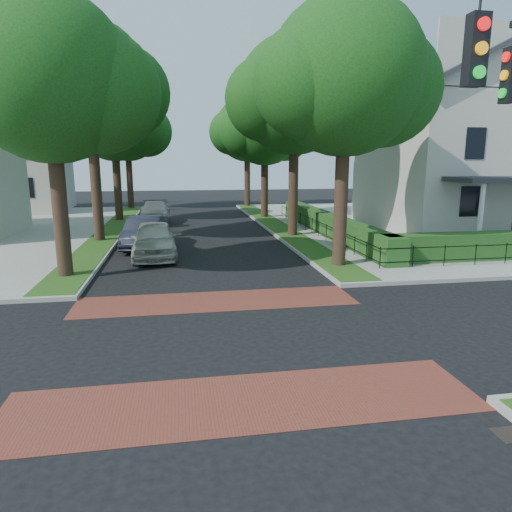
# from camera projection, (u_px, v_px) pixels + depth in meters

# --- Properties ---
(ground) EXTENTS (120.00, 120.00, 0.00)m
(ground) POSITION_uv_depth(u_px,v_px,m) (227.00, 338.00, 11.74)
(ground) COLOR black
(ground) RESTS_ON ground
(sidewalk_ne) EXTENTS (30.00, 30.00, 0.15)m
(sidewalk_ne) POSITION_uv_depth(u_px,v_px,m) (465.00, 222.00, 33.25)
(sidewalk_ne) COLOR gray
(sidewalk_ne) RESTS_ON ground
(crosswalk_far) EXTENTS (9.00, 2.20, 0.01)m
(crosswalk_far) POSITION_uv_depth(u_px,v_px,m) (217.00, 301.00, 14.83)
(crosswalk_far) COLOR maroon
(crosswalk_far) RESTS_ON ground
(crosswalk_near) EXTENTS (9.00, 2.20, 0.01)m
(crosswalk_near) POSITION_uv_depth(u_px,v_px,m) (245.00, 401.00, 8.66)
(crosswalk_near) COLOR maroon
(crosswalk_near) RESTS_ON ground
(grass_strip_ne) EXTENTS (1.60, 29.80, 0.02)m
(grass_strip_ne) POSITION_uv_depth(u_px,v_px,m) (276.00, 225.00, 31.02)
(grass_strip_ne) COLOR #1E4714
(grass_strip_ne) RESTS_ON sidewalk_ne
(grass_strip_nw) EXTENTS (1.60, 29.80, 0.02)m
(grass_strip_nw) POSITION_uv_depth(u_px,v_px,m) (112.00, 229.00, 29.25)
(grass_strip_nw) COLOR #1E4714
(grass_strip_nw) RESTS_ON sidewalk_nw
(tree_right_near) EXTENTS (7.75, 6.67, 10.66)m
(tree_right_near) POSITION_uv_depth(u_px,v_px,m) (346.00, 80.00, 18.07)
(tree_right_near) COLOR black
(tree_right_near) RESTS_ON sidewalk_ne
(tree_right_mid) EXTENTS (8.25, 7.09, 11.22)m
(tree_right_mid) POSITION_uv_depth(u_px,v_px,m) (296.00, 97.00, 25.73)
(tree_right_mid) COLOR black
(tree_right_mid) RESTS_ON sidewalk_ne
(tree_right_far) EXTENTS (7.25, 6.23, 9.74)m
(tree_right_far) POSITION_uv_depth(u_px,v_px,m) (266.00, 128.00, 34.61)
(tree_right_far) COLOR black
(tree_right_far) RESTS_ON sidewalk_ne
(tree_right_back) EXTENTS (7.50, 6.45, 10.20)m
(tree_right_back) POSITION_uv_depth(u_px,v_px,m) (248.00, 130.00, 43.22)
(tree_right_back) COLOR black
(tree_right_back) RESTS_ON sidewalk_ne
(tree_left_near) EXTENTS (7.50, 6.45, 10.20)m
(tree_left_near) POSITION_uv_depth(u_px,v_px,m) (53.00, 81.00, 16.34)
(tree_left_near) COLOR black
(tree_left_near) RESTS_ON sidewalk_nw
(tree_left_mid) EXTENTS (8.00, 6.88, 11.48)m
(tree_left_mid) POSITION_uv_depth(u_px,v_px,m) (92.00, 85.00, 23.85)
(tree_left_mid) COLOR black
(tree_left_mid) RESTS_ON sidewalk_nw
(tree_left_far) EXTENTS (7.00, 6.02, 9.86)m
(tree_left_far) POSITION_uv_depth(u_px,v_px,m) (115.00, 123.00, 32.76)
(tree_left_far) COLOR black
(tree_left_far) RESTS_ON sidewalk_nw
(tree_left_back) EXTENTS (7.75, 6.66, 10.44)m
(tree_left_back) POSITION_uv_depth(u_px,v_px,m) (128.00, 127.00, 41.40)
(tree_left_back) COLOR black
(tree_left_back) RESTS_ON sidewalk_nw
(hedge_main_road) EXTENTS (1.00, 18.00, 1.20)m
(hedge_main_road) POSITION_uv_depth(u_px,v_px,m) (328.00, 224.00, 27.32)
(hedge_main_road) COLOR #1E4217
(hedge_main_road) RESTS_ON sidewalk_ne
(fence_main_road) EXTENTS (0.06, 18.00, 0.90)m
(fence_main_road) POSITION_uv_depth(u_px,v_px,m) (315.00, 227.00, 27.22)
(fence_main_road) COLOR black
(fence_main_road) RESTS_ON sidewalk_ne
(house_victorian) EXTENTS (13.00, 13.05, 12.48)m
(house_victorian) POSITION_uv_depth(u_px,v_px,m) (476.00, 136.00, 28.73)
(house_victorian) COLOR beige
(house_victorian) RESTS_ON sidewalk_ne
(house_left_far) EXTENTS (10.00, 9.00, 10.14)m
(house_left_far) POSITION_uv_depth(u_px,v_px,m) (7.00, 154.00, 39.04)
(house_left_far) COLOR beige
(house_left_far) RESTS_ON sidewalk_nw
(parked_car_front) EXTENTS (2.19, 5.03, 1.69)m
(parked_car_front) POSITION_uv_depth(u_px,v_px,m) (154.00, 240.00, 21.34)
(parked_car_front) COLOR #B1AFA0
(parked_car_front) RESTS_ON ground
(parked_car_middle) EXTENTS (2.18, 5.01, 1.60)m
(parked_car_middle) POSITION_uv_depth(u_px,v_px,m) (144.00, 232.00, 23.87)
(parked_car_middle) COLOR #1D212C
(parked_car_middle) RESTS_ON ground
(parked_car_rear) EXTENTS (2.21, 5.31, 1.53)m
(parked_car_rear) POSITION_uv_depth(u_px,v_px,m) (155.00, 213.00, 33.04)
(parked_car_rear) COLOR gray
(parked_car_rear) RESTS_ON ground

